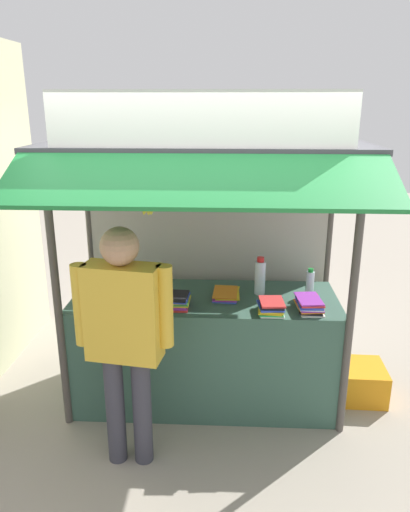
{
  "coord_description": "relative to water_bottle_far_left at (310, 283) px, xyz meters",
  "views": [
    {
      "loc": [
        0.18,
        -3.62,
        2.45
      ],
      "look_at": [
        0.0,
        0.0,
        1.28
      ],
      "focal_mm": 33.9,
      "sensor_mm": 36.0,
      "label": 1
    }
  ],
  "objects": [
    {
      "name": "water_bottle_far_right",
      "position": [
        -1.44,
        -0.06,
        0.02
      ],
      "size": [
        0.08,
        0.08,
        0.28
      ],
      "color": "silver",
      "rests_on": "stall_counter"
    },
    {
      "name": "stall_structure",
      "position": [
        -0.85,
        0.05,
        0.51
      ],
      "size": [
        2.34,
        1.68,
        2.52
      ],
      "color": "#4C4742",
      "rests_on": "ground"
    },
    {
      "name": "water_bottle_back_right",
      "position": [
        -0.4,
        0.02,
        0.04
      ],
      "size": [
        0.09,
        0.09,
        0.32
      ],
      "color": "silver",
      "rests_on": "stall_counter"
    },
    {
      "name": "stall_counter",
      "position": [
        -0.85,
        -0.08,
        -0.57
      ],
      "size": [
        2.14,
        0.8,
        0.93
      ],
      "primitive_type": "cube",
      "color": "#385B4C",
      "rests_on": "ground"
    },
    {
      "name": "plastic_crate",
      "position": [
        0.48,
        -0.01,
        -0.89
      ],
      "size": [
        0.43,
        0.43,
        0.29
      ],
      "primitive_type": "cube",
      "rotation": [
        0.0,
        0.0,
        -0.03
      ],
      "color": "orange",
      "rests_on": "ground"
    },
    {
      "name": "magazine_stack_mid_right",
      "position": [
        -1.06,
        -0.27,
        -0.06
      ],
      "size": [
        0.21,
        0.25,
        0.09
      ],
      "color": "red",
      "rests_on": "stall_counter"
    },
    {
      "name": "banana_bunch_rightmost",
      "position": [
        -1.21,
        -0.58,
        0.77
      ],
      "size": [
        0.1,
        0.1,
        0.31
      ],
      "color": "#332D23"
    },
    {
      "name": "ground_plane",
      "position": [
        -0.85,
        -0.08,
        -1.04
      ],
      "size": [
        20.0,
        20.0,
        0.0
      ],
      "primitive_type": "plane",
      "color": "#9E9384"
    },
    {
      "name": "magazine_stack_mid_left",
      "position": [
        -0.34,
        -0.35,
        -0.06
      ],
      "size": [
        0.21,
        0.25,
        0.09
      ],
      "color": "white",
      "rests_on": "stall_counter"
    },
    {
      "name": "banana_bunch_leftmost",
      "position": [
        -1.66,
        -0.58,
        0.82
      ],
      "size": [
        0.11,
        0.11,
        0.25
      ],
      "color": "#332D23"
    },
    {
      "name": "magazine_stack_back_left",
      "position": [
        -0.05,
        -0.29,
        -0.06
      ],
      "size": [
        0.21,
        0.29,
        0.1
      ],
      "color": "white",
      "rests_on": "stall_counter"
    },
    {
      "name": "water_bottle_far_left",
      "position": [
        0.0,
        0.0,
        0.0
      ],
      "size": [
        0.07,
        0.07,
        0.23
      ],
      "color": "silver",
      "rests_on": "stall_counter"
    },
    {
      "name": "vendor_person",
      "position": [
        -1.34,
        -0.87,
        -0.01
      ],
      "size": [
        0.65,
        0.28,
        1.72
      ],
      "rotation": [
        0.0,
        0.0,
        2.99
      ],
      "color": "#383842",
      "rests_on": "ground"
    },
    {
      "name": "banana_bunch_inner_right",
      "position": [
        -0.29,
        -0.58,
        0.79
      ],
      "size": [
        0.1,
        0.1,
        0.28
      ],
      "color": "#332D23"
    },
    {
      "name": "magazine_stack_center",
      "position": [
        -0.68,
        -0.06,
        -0.09
      ],
      "size": [
        0.22,
        0.31,
        0.05
      ],
      "color": "blue",
      "rests_on": "stall_counter"
    },
    {
      "name": "banana_bunch_inner_left",
      "position": [
        -0.77,
        -0.57,
        0.81
      ],
      "size": [
        0.1,
        0.1,
        0.26
      ],
      "color": "#332D23"
    }
  ]
}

